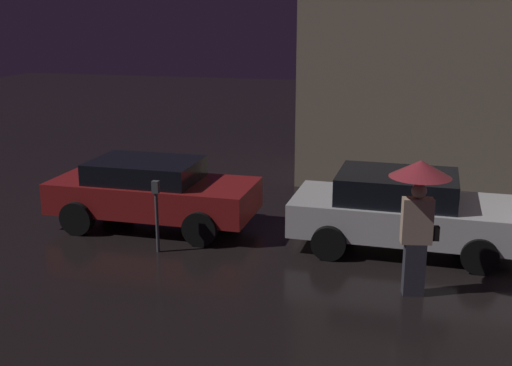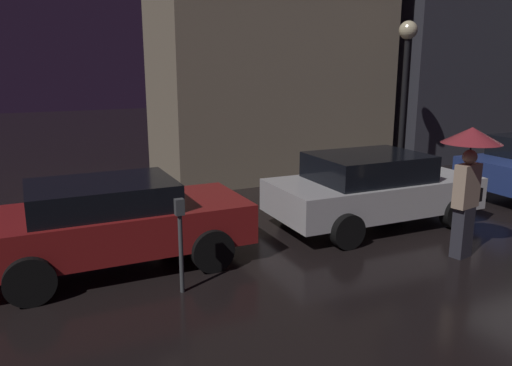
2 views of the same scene
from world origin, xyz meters
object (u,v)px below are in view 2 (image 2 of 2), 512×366
at_px(parking_meter, 180,236).
at_px(street_lamp_near, 406,66).
at_px(parked_car_red, 112,221).
at_px(parked_car_white, 372,188).
at_px(pedestrian_with_umbrella, 469,162).

relative_size(parking_meter, street_lamp_near, 0.32).
xyz_separation_m(parked_car_red, street_lamp_near, (7.95, 2.59, 2.30)).
xyz_separation_m(parked_car_red, parking_meter, (0.66, -1.35, 0.09)).
xyz_separation_m(parked_car_white, pedestrian_with_umbrella, (0.25, -2.01, 0.83)).
bearing_deg(parking_meter, parked_car_red, 116.11).
relative_size(parked_car_red, pedestrian_with_umbrella, 1.92).
bearing_deg(parked_car_red, parked_car_white, -0.02).
distance_m(parked_car_red, street_lamp_near, 8.67).
bearing_deg(street_lamp_near, parked_car_red, -161.94).
relative_size(pedestrian_with_umbrella, street_lamp_near, 0.51).
height_order(parked_car_white, pedestrian_with_umbrella, pedestrian_with_umbrella).
bearing_deg(street_lamp_near, pedestrian_with_umbrella, -120.93).
distance_m(pedestrian_with_umbrella, street_lamp_near, 5.62).
xyz_separation_m(pedestrian_with_umbrella, parking_meter, (-4.50, 0.72, -0.75)).
bearing_deg(pedestrian_with_umbrella, parked_car_red, -32.66).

